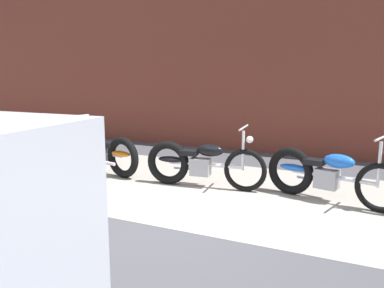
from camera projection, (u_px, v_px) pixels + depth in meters
The scene contains 6 objects.
ground_plane at pixel (159, 227), 4.94m from camera, with size 80.00×80.00×0.00m, color #47474C.
sidewalk_slab at pixel (214, 189), 6.49m from camera, with size 36.00×3.50×0.01m, color #9E998E.
brick_building_wall at pixel (275, 42), 9.10m from camera, with size 36.00×0.50×5.00m, color brown.
motorcycle_orange at pixel (104, 152), 7.44m from camera, with size 1.99×0.71×1.03m.
motorcycle_black at pixel (196, 163), 6.59m from camera, with size 2.00×0.58×1.03m.
motorcycle_blue at pixel (322, 174), 5.88m from camera, with size 1.97×0.75×1.03m.
Camera 1 is at (2.39, -4.04, 1.88)m, focal length 38.04 mm.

